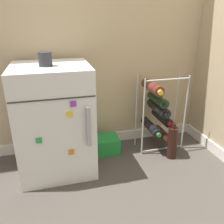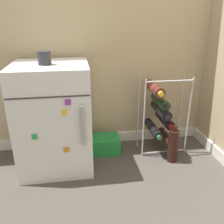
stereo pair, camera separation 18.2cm
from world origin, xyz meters
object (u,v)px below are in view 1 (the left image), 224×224
object	(u,v)px
mini_fridge	(55,120)
soda_box	(105,144)
wine_rack	(158,112)
fridge_top_cup	(45,59)
loose_bottle_floor	(172,142)

from	to	relation	value
mini_fridge	soda_box	distance (m)	0.52
soda_box	wine_rack	bearing A→B (deg)	-5.00
soda_box	fridge_top_cup	bearing A→B (deg)	-160.49
mini_fridge	soda_box	bearing A→B (deg)	16.90
fridge_top_cup	mini_fridge	bearing A→B (deg)	50.17
fridge_top_cup	loose_bottle_floor	distance (m)	1.15
loose_bottle_floor	wine_rack	bearing A→B (deg)	106.96
wine_rack	soda_box	world-z (taller)	wine_rack
wine_rack	soda_box	xyz separation A→B (m)	(-0.45, 0.04, -0.26)
wine_rack	loose_bottle_floor	bearing A→B (deg)	-73.04
mini_fridge	soda_box	world-z (taller)	mini_fridge
fridge_top_cup	loose_bottle_floor	size ratio (longest dim) A/B	0.29
soda_box	fridge_top_cup	world-z (taller)	fridge_top_cup
wine_rack	fridge_top_cup	bearing A→B (deg)	-172.91
mini_fridge	fridge_top_cup	xyz separation A→B (m)	(-0.02, -0.03, 0.43)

